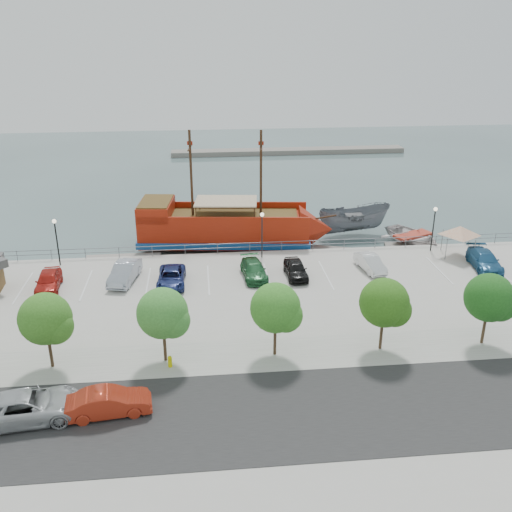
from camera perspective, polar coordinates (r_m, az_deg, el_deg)
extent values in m
plane|color=#3B4E4E|center=(46.74, 1.47, -4.28)|extent=(160.00, 160.00, 0.00)
cube|color=#AAA69C|center=(29.48, 6.99, -22.04)|extent=(100.00, 58.00, 1.20)
cube|color=#252525|center=(32.77, 5.11, -15.23)|extent=(100.00, 8.00, 0.04)
cube|color=gray|center=(37.61, 3.42, -9.69)|extent=(100.00, 4.00, 0.05)
cylinder|color=slate|center=(53.05, 0.44, 1.36)|extent=(50.00, 0.06, 0.06)
cylinder|color=slate|center=(53.20, 0.44, 0.96)|extent=(50.00, 0.06, 0.06)
cube|color=gray|center=(99.80, 3.26, 10.42)|extent=(40.00, 3.00, 0.80)
cube|color=#991D0A|center=(56.66, -3.17, 2.72)|extent=(16.89, 6.89, 2.67)
cube|color=navy|center=(56.96, -3.15, 1.89)|extent=(17.23, 7.23, 0.62)
cone|color=#991D0A|center=(56.81, 5.98, 2.68)|extent=(3.80, 5.26, 4.93)
cube|color=#991D0A|center=(56.82, -9.96, 4.65)|extent=(3.62, 5.44, 1.44)
cube|color=#553D15|center=(56.59, -10.02, 5.39)|extent=(3.37, 5.01, 0.12)
cube|color=#553D15|center=(56.18, -2.67, 4.05)|extent=(13.76, 5.95, 0.15)
cube|color=#991D0A|center=(58.46, -3.06, 5.09)|extent=(16.35, 1.99, 0.72)
cube|color=#991D0A|center=(53.78, -3.36, 3.54)|extent=(16.35, 1.99, 0.72)
cylinder|color=#382111|center=(54.93, 0.49, 8.17)|extent=(0.27, 0.27, 8.42)
cylinder|color=#382111|center=(55.33, -6.50, 8.13)|extent=(0.27, 0.27, 8.42)
cylinder|color=#382111|center=(54.36, 0.50, 10.79)|extent=(0.48, 3.08, 0.14)
cylinder|color=#382111|center=(54.76, -6.62, 10.73)|extent=(0.48, 3.08, 0.14)
cube|color=tan|center=(55.75, -3.02, 5.50)|extent=(6.35, 4.53, 0.12)
cylinder|color=#382111|center=(56.49, 6.76, 3.85)|extent=(2.56, 0.44, 0.61)
imported|color=slate|center=(60.99, 9.76, 3.42)|extent=(7.97, 3.54, 3.00)
imported|color=silver|center=(59.70, 15.38, 1.65)|extent=(6.83, 7.75, 1.33)
cube|color=gray|center=(55.23, -13.13, -0.34)|extent=(7.05, 2.06, 0.40)
cube|color=slate|center=(56.01, 6.95, 0.45)|extent=(7.92, 4.63, 0.44)
cube|color=slate|center=(58.81, 16.09, 0.76)|extent=(7.09, 3.36, 0.39)
cylinder|color=slate|center=(56.34, 18.11, 1.57)|extent=(0.08, 0.08, 2.06)
cylinder|color=slate|center=(56.82, 20.53, 1.42)|extent=(0.08, 0.08, 2.06)
cylinder|color=slate|center=(54.09, 18.49, 0.67)|extent=(0.08, 0.08, 2.06)
cylinder|color=slate|center=(54.59, 20.99, 0.52)|extent=(0.08, 0.08, 2.06)
pyramid|color=silver|center=(54.85, 19.77, 2.83)|extent=(4.78, 4.78, 0.84)
imported|color=#A7ABAD|center=(33.95, -21.86, -13.79)|extent=(6.20, 3.43, 1.64)
imported|color=#AE2C17|center=(33.03, -14.50, -14.00)|extent=(4.75, 2.16, 1.51)
cylinder|color=#D1CD02|center=(36.45, -8.59, -10.51)|extent=(0.26, 0.26, 0.65)
sphere|color=#D1CD02|center=(36.27, -8.62, -10.05)|extent=(0.28, 0.28, 0.28)
cylinder|color=black|center=(52.71, -19.24, 1.14)|extent=(0.12, 0.12, 4.00)
sphere|color=#FFF2CC|center=(52.03, -19.53, 3.29)|extent=(0.36, 0.36, 0.36)
cylinder|color=black|center=(51.47, 0.60, 1.94)|extent=(0.12, 0.12, 4.00)
sphere|color=#FFF2CC|center=(50.78, 0.61, 4.16)|extent=(0.36, 0.36, 0.36)
cylinder|color=black|center=(55.49, 17.27, 2.43)|extent=(0.12, 0.12, 4.00)
sphere|color=#FFF2CC|center=(54.84, 17.52, 4.49)|extent=(0.36, 0.36, 0.36)
cylinder|color=#473321|center=(37.88, -19.86, -8.97)|extent=(0.20, 0.20, 2.20)
sphere|color=#30621C|center=(36.79, -20.33, -5.90)|extent=(3.20, 3.20, 3.20)
sphere|color=#30621C|center=(36.57, -19.44, -6.66)|extent=(2.20, 2.20, 2.20)
cylinder|color=#473321|center=(36.74, -9.11, -8.83)|extent=(0.20, 0.20, 2.20)
sphere|color=#34712A|center=(35.62, -9.34, -5.66)|extent=(3.20, 3.20, 3.20)
sphere|color=#34712A|center=(35.50, -8.35, -6.42)|extent=(2.20, 2.20, 2.20)
cylinder|color=#473321|center=(36.92, 1.91, -8.36)|extent=(0.20, 0.20, 2.20)
sphere|color=#306E20|center=(35.80, 1.95, -5.19)|extent=(3.20, 3.20, 3.20)
sphere|color=#306E20|center=(35.80, 2.97, -5.93)|extent=(2.20, 2.20, 2.20)
cylinder|color=#473321|center=(38.39, 12.41, -7.63)|extent=(0.20, 0.20, 2.20)
sphere|color=#295915|center=(37.31, 12.70, -4.57)|extent=(3.20, 3.20, 3.20)
sphere|color=#295915|center=(37.43, 13.67, -5.26)|extent=(2.20, 2.20, 2.20)
cylinder|color=#473321|center=(41.02, 21.82, -6.76)|extent=(0.20, 0.20, 2.20)
sphere|color=#1A4C17|center=(40.02, 22.29, -3.87)|extent=(3.20, 3.20, 3.20)
sphere|color=#1A4C17|center=(40.23, 23.16, -4.51)|extent=(2.20, 2.20, 2.20)
imported|color=#A91C14|center=(48.65, -20.05, -2.33)|extent=(2.10, 4.57, 1.52)
imported|color=#A2A9B7|center=(48.34, -13.00, -1.62)|extent=(2.58, 4.98, 1.56)
imported|color=navy|center=(47.02, -8.46, -2.13)|extent=(2.32, 4.82, 1.32)
imported|color=#235F32|center=(47.88, -0.21, -1.40)|extent=(2.25, 4.73, 1.33)
imported|color=black|center=(48.09, 4.00, -1.29)|extent=(1.78, 4.19, 1.41)
imported|color=white|center=(50.24, 11.36, -0.68)|extent=(2.07, 4.23, 1.33)
imported|color=#225883|center=(53.44, 21.89, -0.41)|extent=(2.67, 5.32, 1.48)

